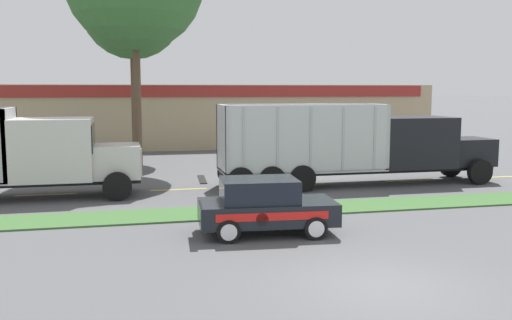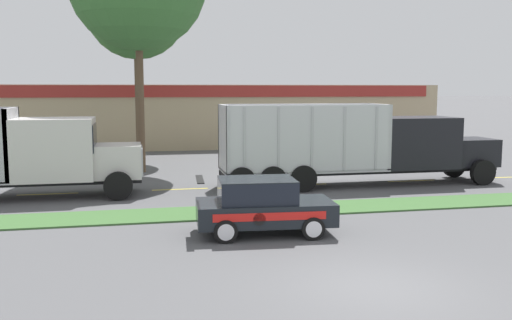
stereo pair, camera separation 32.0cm
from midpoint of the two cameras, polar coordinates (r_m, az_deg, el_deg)
ground_plane at (r=12.95m, az=11.90°, el=-12.33°), size 600.00×600.00×0.00m
grass_verge at (r=20.29m, az=2.23°, el=-4.97°), size 120.00×2.15×0.06m
centre_line_3 at (r=24.82m, az=-20.64°, el=-3.26°), size 2.40×0.14×0.01m
centre_line_4 at (r=24.67m, az=-8.10°, el=-2.93°), size 2.40×0.14×0.01m
centre_line_5 at (r=25.69m, az=4.00°, el=-2.47°), size 2.40×0.14×0.01m
centre_line_6 at (r=27.74m, az=14.74°, el=-1.98°), size 2.40×0.14×0.01m
centre_line_7 at (r=30.61m, az=23.73°, el=-1.51°), size 2.40×0.14×0.01m
dump_truck_lead at (r=26.26m, az=12.04°, el=1.20°), size 12.71×2.68×3.62m
dump_truck_mid at (r=24.01m, az=-23.10°, el=0.29°), size 11.27×2.75×3.56m
rally_car at (r=16.90m, az=0.30°, el=-4.56°), size 4.15×2.24×1.69m
traffic_cone at (r=18.40m, az=-2.39°, el=-5.31°), size 0.45×0.45×0.65m
store_building_backdrop at (r=45.70m, az=-9.51°, el=4.53°), size 39.91×12.10×4.57m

